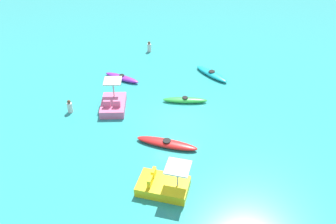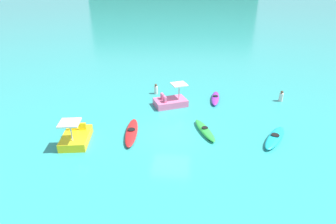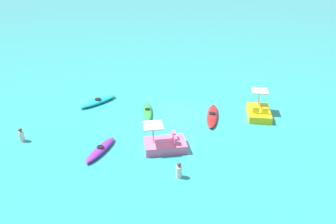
% 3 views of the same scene
% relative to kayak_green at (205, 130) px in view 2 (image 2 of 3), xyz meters
% --- Properties ---
extents(ground_plane, '(600.00, 600.00, 0.00)m').
position_rel_kayak_green_xyz_m(ground_plane, '(-2.11, -0.34, -0.16)').
color(ground_plane, teal).
extents(kayak_green, '(1.58, 2.93, 0.37)m').
position_rel_kayak_green_xyz_m(kayak_green, '(0.00, 0.00, 0.00)').
color(kayak_green, green).
rests_on(kayak_green, ground_plane).
extents(kayak_cyan, '(2.19, 3.10, 0.37)m').
position_rel_kayak_green_xyz_m(kayak_cyan, '(4.17, -0.53, 0.00)').
color(kayak_cyan, '#19B7C6').
rests_on(kayak_cyan, ground_plane).
extents(kayak_red, '(1.09, 3.54, 0.37)m').
position_rel_kayak_green_xyz_m(kayak_red, '(-4.55, -0.65, 0.00)').
color(kayak_red, red).
rests_on(kayak_red, ground_plane).
extents(kayak_purple, '(0.91, 2.91, 0.37)m').
position_rel_kayak_green_xyz_m(kayak_purple, '(1.02, 5.32, 0.00)').
color(kayak_purple, purple).
rests_on(kayak_purple, ground_plane).
extents(pedal_boat_pink, '(2.81, 2.37, 1.68)m').
position_rel_kayak_green_xyz_m(pedal_boat_pink, '(-2.48, 3.96, 0.17)').
color(pedal_boat_pink, pink).
rests_on(pedal_boat_pink, ground_plane).
extents(pedal_boat_yellow, '(1.85, 2.62, 1.68)m').
position_rel_kayak_green_xyz_m(pedal_boat_yellow, '(-7.63, -1.80, 0.17)').
color(pedal_boat_yellow, yellow).
rests_on(pedal_boat_yellow, ground_plane).
extents(person_near_shore, '(0.38, 0.38, 0.88)m').
position_rel_kayak_green_xyz_m(person_near_shore, '(6.19, 5.58, 0.22)').
color(person_near_shore, silver).
rests_on(person_near_shore, ground_plane).
extents(person_by_kayaks, '(0.44, 0.44, 0.88)m').
position_rel_kayak_green_xyz_m(person_by_kayaks, '(-3.92, 6.26, 0.22)').
color(person_by_kayaks, silver).
rests_on(person_by_kayaks, ground_plane).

